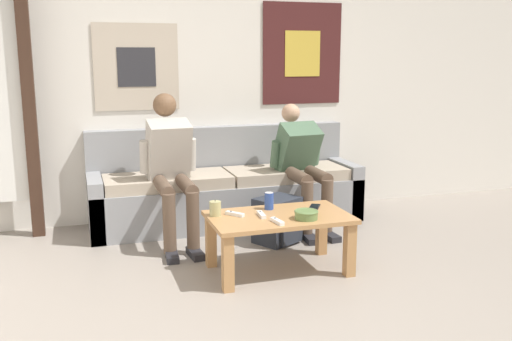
{
  "coord_description": "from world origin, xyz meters",
  "views": [
    {
      "loc": [
        -1.09,
        -2.59,
        1.5
      ],
      "look_at": [
        0.21,
        1.46,
        0.64
      ],
      "focal_mm": 40.0,
      "sensor_mm": 36.0,
      "label": 1
    }
  ],
  "objects_px": {
    "ceramic_bowl": "(306,214)",
    "drink_can_blue": "(269,201)",
    "person_seated_teen": "(301,161)",
    "game_controller_far_center": "(277,221)",
    "coffee_table": "(279,226)",
    "cell_phone": "(315,207)",
    "game_controller_near_left": "(235,214)",
    "game_controller_near_right": "(261,215)",
    "couch": "(226,191)",
    "pillar_candle": "(215,209)",
    "backpack": "(278,221)",
    "person_seated_adult": "(171,163)"
  },
  "relations": [
    {
      "from": "couch",
      "to": "ceramic_bowl",
      "type": "xyz_separation_m",
      "value": [
        0.18,
        -1.43,
        0.15
      ]
    },
    {
      "from": "person_seated_adult",
      "to": "game_controller_near_right",
      "type": "xyz_separation_m",
      "value": [
        0.47,
        -0.93,
        -0.22
      ]
    },
    {
      "from": "person_seated_adult",
      "to": "drink_can_blue",
      "type": "height_order",
      "value": "person_seated_adult"
    },
    {
      "from": "ceramic_bowl",
      "to": "game_controller_near_right",
      "type": "bearing_deg",
      "value": 150.64
    },
    {
      "from": "backpack",
      "to": "person_seated_adult",
      "type": "bearing_deg",
      "value": 157.1
    },
    {
      "from": "person_seated_teen",
      "to": "person_seated_adult",
      "type": "bearing_deg",
      "value": -178.79
    },
    {
      "from": "backpack",
      "to": "cell_phone",
      "type": "xyz_separation_m",
      "value": [
        0.11,
        -0.48,
        0.24
      ]
    },
    {
      "from": "game_controller_near_left",
      "to": "cell_phone",
      "type": "xyz_separation_m",
      "value": [
        0.62,
        0.03,
        -0.01
      ]
    },
    {
      "from": "person_seated_teen",
      "to": "pillar_candle",
      "type": "relative_size",
      "value": 9.33
    },
    {
      "from": "person_seated_adult",
      "to": "pillar_candle",
      "type": "bearing_deg",
      "value": -78.55
    },
    {
      "from": "game_controller_far_center",
      "to": "couch",
      "type": "bearing_deg",
      "value": 88.56
    },
    {
      "from": "backpack",
      "to": "game_controller_near_right",
      "type": "xyz_separation_m",
      "value": [
        -0.34,
        -0.59,
        0.24
      ]
    },
    {
      "from": "coffee_table",
      "to": "game_controller_far_center",
      "type": "xyz_separation_m",
      "value": [
        -0.08,
        -0.18,
        0.09
      ]
    },
    {
      "from": "coffee_table",
      "to": "ceramic_bowl",
      "type": "relative_size",
      "value": 5.93
    },
    {
      "from": "coffee_table",
      "to": "backpack",
      "type": "distance_m",
      "value": 0.65
    },
    {
      "from": "game_controller_near_left",
      "to": "game_controller_near_right",
      "type": "xyz_separation_m",
      "value": [
        0.17,
        -0.07,
        0.0
      ]
    },
    {
      "from": "person_seated_adult",
      "to": "game_controller_near_left",
      "type": "bearing_deg",
      "value": -71.02
    },
    {
      "from": "ceramic_bowl",
      "to": "game_controller_near_left",
      "type": "xyz_separation_m",
      "value": [
        -0.44,
        0.23,
        -0.02
      ]
    },
    {
      "from": "couch",
      "to": "drink_can_blue",
      "type": "distance_m",
      "value": 1.14
    },
    {
      "from": "person_seated_teen",
      "to": "cell_phone",
      "type": "distance_m",
      "value": 0.9
    },
    {
      "from": "person_seated_adult",
      "to": "game_controller_near_left",
      "type": "height_order",
      "value": "person_seated_adult"
    },
    {
      "from": "backpack",
      "to": "drink_can_blue",
      "type": "relative_size",
      "value": 3.42
    },
    {
      "from": "ceramic_bowl",
      "to": "pillar_candle",
      "type": "distance_m",
      "value": 0.63
    },
    {
      "from": "coffee_table",
      "to": "person_seated_teen",
      "type": "bearing_deg",
      "value": 59.8
    },
    {
      "from": "pillar_candle",
      "to": "game_controller_near_right",
      "type": "relative_size",
      "value": 0.78
    },
    {
      "from": "game_controller_near_left",
      "to": "game_controller_far_center",
      "type": "distance_m",
      "value": 0.34
    },
    {
      "from": "person_seated_adult",
      "to": "game_controller_near_left",
      "type": "relative_size",
      "value": 8.95
    },
    {
      "from": "person_seated_teen",
      "to": "game_controller_near_left",
      "type": "bearing_deg",
      "value": -134.21
    },
    {
      "from": "couch",
      "to": "ceramic_bowl",
      "type": "distance_m",
      "value": 1.45
    },
    {
      "from": "ceramic_bowl",
      "to": "game_controller_near_left",
      "type": "height_order",
      "value": "ceramic_bowl"
    },
    {
      "from": "person_seated_teen",
      "to": "game_controller_far_center",
      "type": "distance_m",
      "value": 1.31
    },
    {
      "from": "game_controller_far_center",
      "to": "game_controller_near_left",
      "type": "bearing_deg",
      "value": 130.84
    },
    {
      "from": "pillar_candle",
      "to": "game_controller_far_center",
      "type": "distance_m",
      "value": 0.46
    },
    {
      "from": "ceramic_bowl",
      "to": "drink_can_blue",
      "type": "distance_m",
      "value": 0.35
    },
    {
      "from": "person_seated_adult",
      "to": "drink_can_blue",
      "type": "xyz_separation_m",
      "value": [
        0.58,
        -0.77,
        -0.17
      ]
    },
    {
      "from": "ceramic_bowl",
      "to": "game_controller_far_center",
      "type": "distance_m",
      "value": 0.22
    },
    {
      "from": "person_seated_teen",
      "to": "pillar_candle",
      "type": "bearing_deg",
      "value": -139.46
    },
    {
      "from": "coffee_table",
      "to": "cell_phone",
      "type": "distance_m",
      "value": 0.35
    },
    {
      "from": "couch",
      "to": "drink_can_blue",
      "type": "bearing_deg",
      "value": -88.76
    },
    {
      "from": "drink_can_blue",
      "to": "pillar_candle",
      "type": "bearing_deg",
      "value": -173.12
    },
    {
      "from": "drink_can_blue",
      "to": "game_controller_far_center",
      "type": "distance_m",
      "value": 0.35
    },
    {
      "from": "backpack",
      "to": "drink_can_blue",
      "type": "xyz_separation_m",
      "value": [
        -0.23,
        -0.43,
        0.29
      ]
    },
    {
      "from": "person_seated_teen",
      "to": "game_controller_near_left",
      "type": "distance_m",
      "value": 1.24
    },
    {
      "from": "pillar_candle",
      "to": "couch",
      "type": "bearing_deg",
      "value": 71.73
    },
    {
      "from": "game_controller_near_right",
      "to": "cell_phone",
      "type": "distance_m",
      "value": 0.46
    },
    {
      "from": "game_controller_near_left",
      "to": "cell_phone",
      "type": "height_order",
      "value": "game_controller_near_left"
    },
    {
      "from": "pillar_candle",
      "to": "game_controller_far_center",
      "type": "height_order",
      "value": "pillar_candle"
    },
    {
      "from": "coffee_table",
      "to": "cell_phone",
      "type": "relative_size",
      "value": 6.51
    },
    {
      "from": "person_seated_teen",
      "to": "cell_phone",
      "type": "xyz_separation_m",
      "value": [
        -0.24,
        -0.85,
        -0.17
      ]
    },
    {
      "from": "backpack",
      "to": "cell_phone",
      "type": "relative_size",
      "value": 2.82
    }
  ]
}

